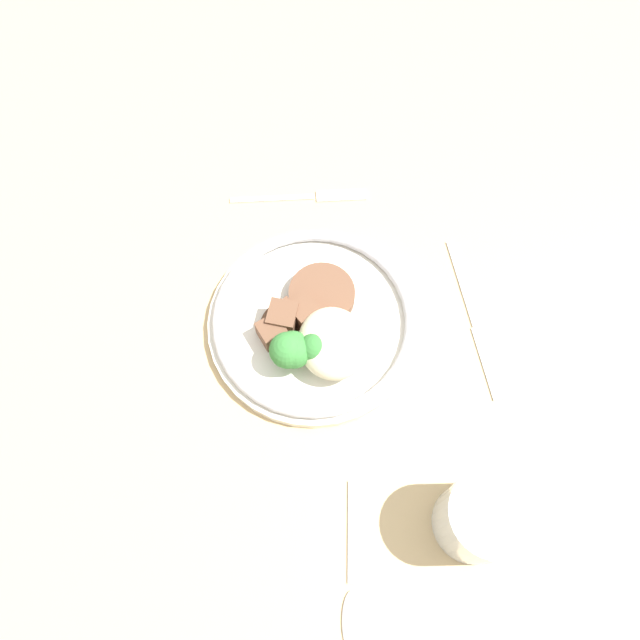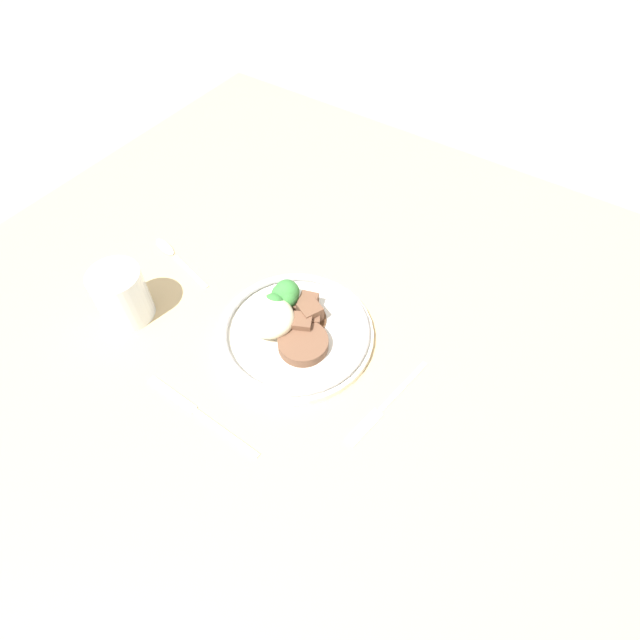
# 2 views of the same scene
# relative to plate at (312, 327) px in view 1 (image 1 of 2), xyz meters

# --- Properties ---
(ground_plane) EXTENTS (8.00, 8.00, 0.00)m
(ground_plane) POSITION_rel_plate_xyz_m (-0.03, 0.00, -0.06)
(ground_plane) COLOR tan
(dining_table) EXTENTS (1.28, 1.22, 0.04)m
(dining_table) POSITION_rel_plate_xyz_m (-0.03, 0.00, -0.04)
(dining_table) COLOR tan
(dining_table) RESTS_ON ground
(plate) EXTENTS (0.25, 0.25, 0.07)m
(plate) POSITION_rel_plate_xyz_m (0.00, 0.00, 0.00)
(plate) COLOR silver
(plate) RESTS_ON dining_table
(juice_glass) EXTENTS (0.08, 0.08, 0.09)m
(juice_glass) POSITION_rel_plate_xyz_m (0.24, 0.12, 0.02)
(juice_glass) COLOR yellow
(juice_glass) RESTS_ON dining_table
(fork) EXTENTS (0.04, 0.17, 0.00)m
(fork) POSITION_rel_plate_xyz_m (-0.18, 0.04, -0.02)
(fork) COLOR silver
(fork) RESTS_ON dining_table
(knife) EXTENTS (0.21, 0.02, 0.00)m
(knife) POSITION_rel_plate_xyz_m (0.03, 0.19, -0.02)
(knife) COLOR silver
(knife) RESTS_ON dining_table
(spoon) EXTENTS (0.16, 0.05, 0.01)m
(spoon) POSITION_rel_plate_xyz_m (0.28, -0.02, -0.02)
(spoon) COLOR silver
(spoon) RESTS_ON dining_table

